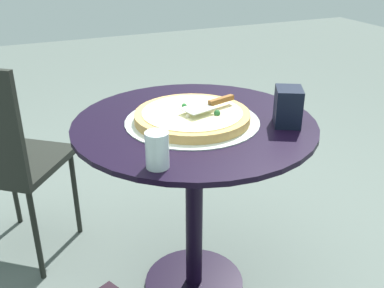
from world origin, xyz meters
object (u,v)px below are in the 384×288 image
object	(u,v)px
patio_chair_near	(0,153)
drinking_cup	(157,150)
patio_table	(194,166)
pizza_on_tray	(192,117)
napkin_dispenser	(288,107)
pizza_server	(210,104)

from	to	relation	value
patio_chair_near	drinking_cup	bearing A→B (deg)	119.91
patio_table	pizza_on_tray	bearing A→B (deg)	-13.73
patio_table	drinking_cup	bearing A→B (deg)	49.22
napkin_dispenser	pizza_on_tray	bearing A→B (deg)	90.21
drinking_cup	patio_chair_near	world-z (taller)	patio_chair_near
napkin_dispenser	drinking_cup	bearing A→B (deg)	131.12
pizza_server	drinking_cup	world-z (taller)	drinking_cup
drinking_cup	patio_chair_near	distance (m)	0.89
drinking_cup	pizza_server	bearing A→B (deg)	-138.02
pizza_on_tray	pizza_server	distance (m)	0.08
pizza_on_tray	patio_chair_near	bearing A→B (deg)	-35.66
patio_table	pizza_server	bearing A→B (deg)	169.66
patio_table	patio_chair_near	distance (m)	0.81
pizza_on_tray	drinking_cup	size ratio (longest dim) A/B	4.44
pizza_server	pizza_on_tray	bearing A→B (deg)	-10.78
patio_table	pizza_server	xyz separation A→B (m)	(-0.06, 0.01, 0.24)
patio_table	napkin_dispenser	bearing A→B (deg)	151.59
pizza_server	napkin_dispenser	bearing A→B (deg)	147.80
pizza_on_tray	napkin_dispenser	bearing A→B (deg)	151.96
patio_table	patio_chair_near	world-z (taller)	patio_chair_near
pizza_on_tray	drinking_cup	distance (m)	0.35
pizza_on_tray	drinking_cup	world-z (taller)	drinking_cup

